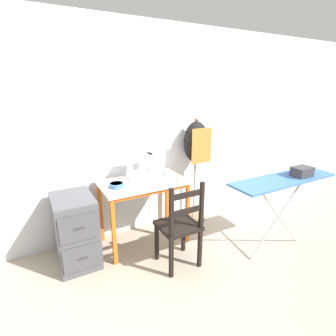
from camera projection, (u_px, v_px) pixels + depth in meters
ground_plane at (155, 253)px, 2.99m from camera, size 14.00×14.00×0.00m
wall_back at (130, 134)px, 3.16m from camera, size 10.00×0.05×2.55m
sewing_table at (144, 190)px, 3.03m from camera, size 0.98×0.60×0.78m
sewing_machine at (144, 167)px, 3.09m from camera, size 0.36×0.19×0.31m
fabric_bowl at (116, 185)px, 2.82m from camera, size 0.17×0.17×0.05m
scissors at (179, 181)px, 3.00m from camera, size 0.12×0.10×0.01m
thread_spool_near_machine at (160, 174)px, 3.19m from camera, size 0.04×0.04×0.03m
thread_spool_mid_table at (165, 174)px, 3.18m from camera, size 0.03×0.03×0.04m
wooden_chair at (180, 226)px, 2.67m from camera, size 0.40×0.38×0.95m
filing_cabinet at (76, 230)px, 2.75m from camera, size 0.40×0.56×0.75m
dress_form at (196, 147)px, 3.47m from camera, size 0.35×0.32×1.44m
ironing_board at (283, 182)px, 2.81m from camera, size 1.28×0.35×0.89m
storage_box at (302, 172)px, 2.84m from camera, size 0.22×0.16×0.10m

